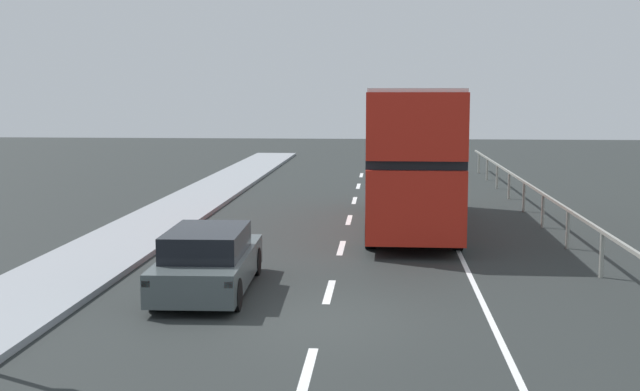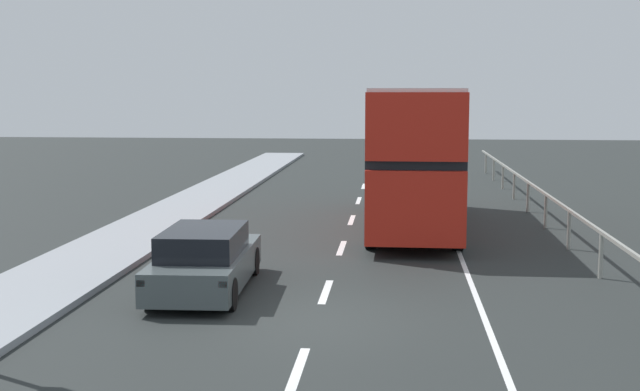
# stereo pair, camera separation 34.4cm
# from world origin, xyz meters

# --- Properties ---
(ground_plane) EXTENTS (74.05, 120.00, 0.10)m
(ground_plane) POSITION_xyz_m (0.00, 0.00, -0.05)
(ground_plane) COLOR #252929
(near_sidewalk_kerb) EXTENTS (2.61, 80.00, 0.14)m
(near_sidewalk_kerb) POSITION_xyz_m (-6.09, 0.00, 0.07)
(near_sidewalk_kerb) COLOR gray
(near_sidewalk_kerb) RESTS_ON ground
(lane_paint_markings) EXTENTS (3.27, 46.00, 0.01)m
(lane_paint_markings) POSITION_xyz_m (2.02, 8.25, 0.00)
(lane_paint_markings) COLOR silver
(lane_paint_markings) RESTS_ON ground
(bridge_side_railing) EXTENTS (0.10, 42.00, 1.10)m
(bridge_side_railing) POSITION_xyz_m (6.09, 9.00, 0.89)
(bridge_side_railing) COLOR gray
(bridge_side_railing) RESTS_ON ground
(double_decker_bus_red) EXTENTS (2.67, 10.57, 4.30)m
(double_decker_bus_red) POSITION_xyz_m (1.98, 10.55, 2.30)
(double_decker_bus_red) COLOR red
(double_decker_bus_red) RESTS_ON ground
(hatchback_car_near) EXTENTS (1.90, 4.60, 1.37)m
(hatchback_car_near) POSITION_xyz_m (-2.55, 1.74, 0.66)
(hatchback_car_near) COLOR #464F51
(hatchback_car_near) RESTS_ON ground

